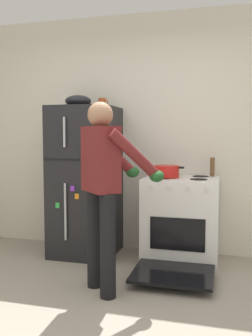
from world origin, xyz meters
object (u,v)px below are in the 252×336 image
object	(u,v)px
refrigerator	(86,181)
person_cook	(105,179)
pepper_mill	(212,167)
mixing_bowl	(78,101)
coffee_mug	(102,102)
red_pot	(166,171)
stove_range	(181,221)

from	to	relation	value
refrigerator	person_cook	world-z (taller)	refrigerator
pepper_mill	mixing_bowl	bearing A→B (deg)	-172.13
coffee_mug	mixing_bowl	xyz separation A→B (m)	(-0.26, -0.05, 0.02)
person_cook	coffee_mug	bearing A→B (deg)	109.84
red_pot	coffee_mug	xyz separation A→B (m)	(-0.72, 0.10, 0.73)
refrigerator	coffee_mug	xyz separation A→B (m)	(0.18, 0.05, 0.87)
person_cook	red_pot	bearing A→B (deg)	66.87
red_pot	coffee_mug	world-z (taller)	coffee_mug
refrigerator	mixing_bowl	distance (m)	0.89
person_cook	coffee_mug	distance (m)	1.27
coffee_mug	person_cook	bearing A→B (deg)	-70.16
pepper_mill	mixing_bowl	xyz separation A→B (m)	(-1.45, -0.20, 0.71)
person_cook	mixing_bowl	distance (m)	1.34
red_pot	stove_range	bearing A→B (deg)	11.38
person_cook	mixing_bowl	size ratio (longest dim) A/B	5.56
refrigerator	coffee_mug	size ratio (longest dim) A/B	14.66
stove_range	pepper_mill	bearing A→B (deg)	35.98
stove_range	mixing_bowl	distance (m)	1.71
pepper_mill	mixing_bowl	size ratio (longest dim) A/B	0.68
stove_range	refrigerator	bearing A→B (deg)	179.06
pepper_mill	stove_range	bearing A→B (deg)	-144.02
mixing_bowl	red_pot	bearing A→B (deg)	-2.90
stove_range	coffee_mug	xyz separation A→B (m)	(-0.88, 0.07, 1.25)
red_pot	pepper_mill	bearing A→B (deg)	28.52
pepper_mill	person_cook	bearing A→B (deg)	-126.56
stove_range	coffee_mug	world-z (taller)	coffee_mug
coffee_mug	refrigerator	bearing A→B (deg)	-164.60
coffee_mug	pepper_mill	size ratio (longest dim) A/B	0.57
refrigerator	person_cook	bearing A→B (deg)	-59.96
refrigerator	coffee_mug	distance (m)	0.89
refrigerator	stove_range	size ratio (longest dim) A/B	1.36
person_cook	pepper_mill	world-z (taller)	person_cook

